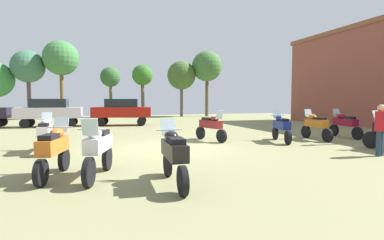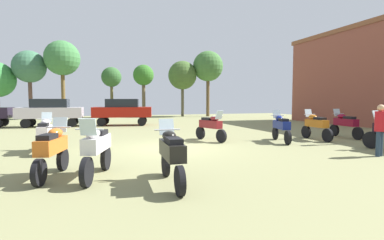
# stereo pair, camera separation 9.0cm
# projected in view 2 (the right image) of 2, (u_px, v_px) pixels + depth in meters

# --- Properties ---
(ground_plane) EXTENTS (44.00, 52.00, 0.02)m
(ground_plane) POSITION_uv_depth(u_px,v_px,m) (172.00, 148.00, 11.45)
(ground_plane) COLOR #808055
(motorcycle_2) EXTENTS (0.83, 2.19, 1.44)m
(motorcycle_2) POSITION_uv_depth(u_px,v_px,m) (281.00, 126.00, 13.09)
(motorcycle_2) COLOR black
(motorcycle_2) RESTS_ON ground
(motorcycle_3) EXTENTS (0.84, 2.07, 1.44)m
(motorcycle_3) POSITION_uv_depth(u_px,v_px,m) (211.00, 126.00, 13.40)
(motorcycle_3) COLOR black
(motorcycle_3) RESTS_ON ground
(motorcycle_5) EXTENTS (0.62, 2.19, 1.45)m
(motorcycle_5) POSITION_uv_depth(u_px,v_px,m) (172.00, 153.00, 6.43)
(motorcycle_5) COLOR black
(motorcycle_5) RESTS_ON ground
(motorcycle_6) EXTENTS (0.62, 2.20, 1.45)m
(motorcycle_6) POSITION_uv_depth(u_px,v_px,m) (345.00, 124.00, 14.51)
(motorcycle_6) COLOR black
(motorcycle_6) RESTS_ON ground
(motorcycle_7) EXTENTS (0.62, 2.16, 1.44)m
(motorcycle_7) POSITION_uv_depth(u_px,v_px,m) (45.00, 133.00, 10.52)
(motorcycle_7) COLOR black
(motorcycle_7) RESTS_ON ground
(motorcycle_8) EXTENTS (0.83, 2.16, 1.50)m
(motorcycle_8) POSITION_uv_depth(u_px,v_px,m) (97.00, 148.00, 6.98)
(motorcycle_8) COLOR black
(motorcycle_8) RESTS_ON ground
(motorcycle_10) EXTENTS (0.62, 2.15, 1.46)m
(motorcycle_10) POSITION_uv_depth(u_px,v_px,m) (316.00, 125.00, 13.74)
(motorcycle_10) COLOR black
(motorcycle_10) RESTS_ON ground
(motorcycle_11) EXTENTS (0.74, 2.04, 1.45)m
(motorcycle_11) POSITION_uv_depth(u_px,v_px,m) (52.00, 149.00, 7.03)
(motorcycle_11) COLOR black
(motorcycle_11) RESTS_ON ground
(car_1) EXTENTS (4.37, 1.98, 2.00)m
(car_1) POSITION_uv_depth(u_px,v_px,m) (51.00, 110.00, 20.59)
(car_1) COLOR black
(car_1) RESTS_ON ground
(car_2) EXTENTS (4.57, 2.60, 2.00)m
(car_2) POSITION_uv_depth(u_px,v_px,m) (123.00, 110.00, 21.81)
(car_2) COLOR black
(car_2) RESTS_ON ground
(person_1) EXTENTS (0.41, 0.41, 1.75)m
(person_1) POSITION_uv_depth(u_px,v_px,m) (380.00, 126.00, 9.67)
(person_1) COLOR #223246
(person_1) RESTS_ON ground
(tree_1) EXTENTS (3.34, 3.34, 6.51)m
(tree_1) POSITION_uv_depth(u_px,v_px,m) (182.00, 76.00, 33.76)
(tree_1) COLOR brown
(tree_1) RESTS_ON ground
(tree_3) EXTENTS (3.49, 3.49, 7.92)m
(tree_3) POSITION_uv_depth(u_px,v_px,m) (62.00, 59.00, 29.13)
(tree_3) COLOR brown
(tree_3) RESTS_ON ground
(tree_4) EXTENTS (2.33, 2.33, 5.91)m
(tree_4) POSITION_uv_depth(u_px,v_px,m) (143.00, 76.00, 32.42)
(tree_4) COLOR brown
(tree_4) RESTS_ON ground
(tree_5) EXTENTS (3.57, 3.57, 7.72)m
(tree_5) POSITION_uv_depth(u_px,v_px,m) (208.00, 67.00, 34.02)
(tree_5) COLOR brown
(tree_5) RESTS_ON ground
(tree_6) EXTENTS (3.20, 3.20, 6.87)m
(tree_6) POSITION_uv_depth(u_px,v_px,m) (29.00, 67.00, 28.85)
(tree_6) COLOR brown
(tree_6) RESTS_ON ground
(tree_9) EXTENTS (2.23, 2.23, 5.64)m
(tree_9) POSITION_uv_depth(u_px,v_px,m) (111.00, 78.00, 32.40)
(tree_9) COLOR brown
(tree_9) RESTS_ON ground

